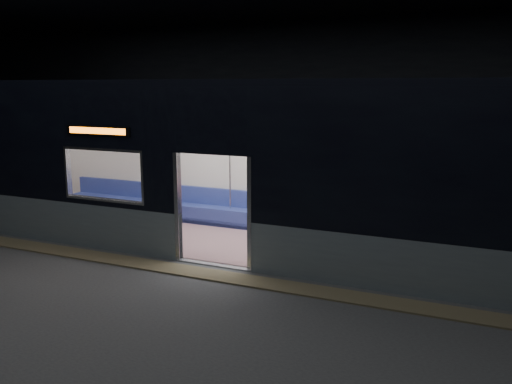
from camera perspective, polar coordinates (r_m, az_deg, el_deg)
The scene contains 7 objects.
station_floor at distance 9.20m, azimuth -7.61°, elevation -9.63°, with size 24.00×14.00×0.01m, color #47494C.
station_envelope at distance 8.61m, azimuth -8.25°, elevation 13.84°, with size 24.00×14.00×5.00m.
tactile_strip at distance 9.63m, azimuth -5.89°, elevation -8.49°, with size 22.80×0.50×0.03m, color #8C7F59.
metro_car at distance 10.94m, azimuth -0.89°, elevation 3.81°, with size 18.00×3.04×3.35m.
passenger at distance 11.75m, azimuth 4.72°, elevation -1.11°, with size 0.35×0.61×1.27m.
handbag at distance 11.60m, azimuth 4.18°, elevation -1.79°, with size 0.23×0.20×0.12m, color black.
transit_map at distance 11.66m, azimuth 9.34°, elevation 2.23°, with size 0.96×0.03×0.63m, color white.
Camera 1 is at (4.56, -7.30, 3.25)m, focal length 38.00 mm.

